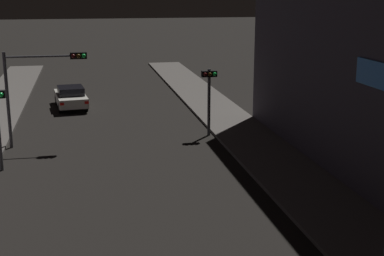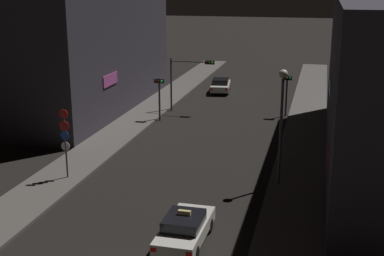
% 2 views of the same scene
% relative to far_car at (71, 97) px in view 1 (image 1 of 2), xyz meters
% --- Properties ---
extents(sidewalk_right, '(3.17, 60.69, 0.15)m').
position_rel_far_car_xyz_m(sidewalk_right, '(9.11, -10.05, -0.66)').
color(sidewalk_right, '#5B5651').
rests_on(sidewalk_right, ground_plane).
extents(far_car, '(2.29, 4.62, 1.42)m').
position_rel_far_car_xyz_m(far_car, '(0.00, 0.00, 0.00)').
color(far_car, silver).
rests_on(far_car, ground_plane).
extents(traffic_light_overhead, '(3.92, 0.42, 4.68)m').
position_rel_far_car_xyz_m(traffic_light_overhead, '(-1.19, -8.96, 2.70)').
color(traffic_light_overhead, '#47474C').
rests_on(traffic_light_overhead, ground_plane).
extents(traffic_light_right_kerb, '(0.80, 0.42, 3.55)m').
position_rel_far_car_xyz_m(traffic_light_right_kerb, '(7.27, -8.58, 1.82)').
color(traffic_light_right_kerb, '#47474C').
rests_on(traffic_light_right_kerb, ground_plane).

